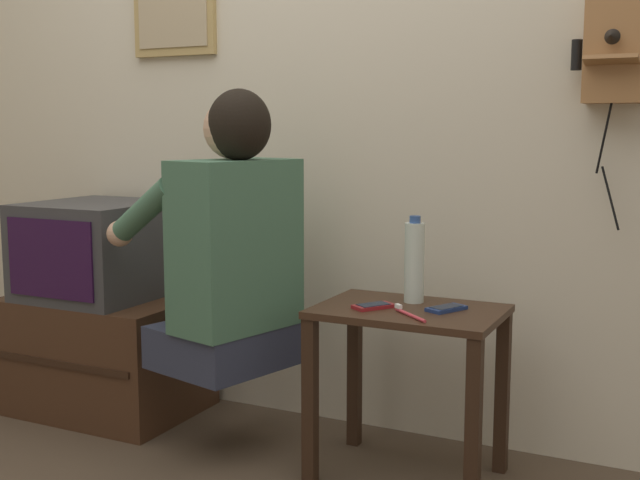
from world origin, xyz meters
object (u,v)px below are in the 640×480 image
Objects in this scene: toothbrush at (408,313)px; television at (98,250)px; cell_phone_spare at (446,308)px; cell_phone_held at (373,306)px; wall_phone_antique at (615,46)px; water_bottle at (414,262)px; person at (230,245)px.

television is at bearing 123.67° from toothbrush.
cell_phone_held is at bearing -135.99° from cell_phone_spare.
wall_phone_antique is 0.86m from water_bottle.
wall_phone_antique is at bearing 7.13° from television.
person is at bearing 130.31° from toothbrush.
wall_phone_antique is at bearing 63.08° from cell_phone_held.
cell_phone_held is (1.17, -0.12, -0.08)m from television.
water_bottle is (1.25, 0.02, 0.04)m from television.
water_bottle reaches higher than cell_phone_held.
television is 1.25m from water_bottle.
toothbrush is (1.30, -0.17, -0.08)m from television.
television is 3.64× the size of cell_phone_held.
toothbrush is at bearing -75.68° from person.
television reaches higher than cell_phone_spare.
person is 6.74× the size of toothbrush.
water_bottle is (-0.13, 0.07, 0.12)m from cell_phone_spare.
television is 1.18m from cell_phone_held.
cell_phone_spare is at bearing -2.10° from television.
person is 6.60× the size of cell_phone_held.
television is at bearing -179.23° from water_bottle.
cell_phone_held is at bearing -120.94° from water_bottle.
wall_phone_antique reaches higher than cell_phone_spare.
toothbrush is at bearing -7.32° from television.
cell_phone_spare is (1.38, -0.05, -0.08)m from television.
person is 6.53× the size of cell_phone_spare.
cell_phone_spare is (0.21, 0.07, 0.00)m from cell_phone_held.
person reaches higher than television.
television is (-0.69, 0.16, -0.08)m from person.
wall_phone_antique is 5.52× the size of toothbrush.
wall_phone_antique reaches higher than television.
toothbrush is (0.13, -0.05, 0.00)m from cell_phone_held.
wall_phone_antique is 5.41× the size of cell_phone_held.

